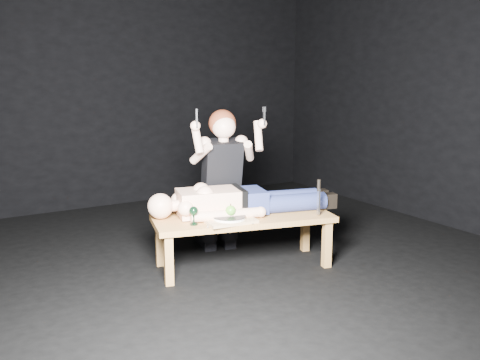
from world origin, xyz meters
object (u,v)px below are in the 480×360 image
Objects in this scene: lying_man at (245,197)px; goblet at (194,216)px; table at (243,241)px; serving_tray at (229,220)px; kneeling_woman at (220,179)px; carving_knife at (319,198)px.

goblet is at bearing -154.25° from lying_man.
serving_tray is (-0.19, -0.10, 0.24)m from table.
kneeling_woman reaches higher than carving_knife.
kneeling_woman is 0.95m from carving_knife.
carving_knife is at bearing -15.52° from goblet.
kneeling_woman reaches higher than serving_tray.
lying_man is 1.14× the size of kneeling_woman.
serving_tray is at bearing -138.61° from table.
table is at bearing -116.05° from lying_man.
lying_man is at bearing 63.95° from table.
carving_knife reaches higher than goblet.
goblet reaches higher than table.
lying_man is 3.89× the size of serving_tray.
table is 1.11× the size of kneeling_woman.
table is 0.97× the size of lying_man.
table is at bearing -82.34° from kneeling_woman.
kneeling_woman reaches higher than table.
lying_man is 0.63m from carving_knife.
lying_man is 10.27× the size of goblet.
serving_tray reaches higher than table.
kneeling_woman is (0.04, 0.48, 0.46)m from table.
carving_knife is (1.03, -0.29, 0.08)m from goblet.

